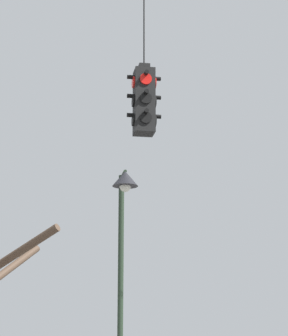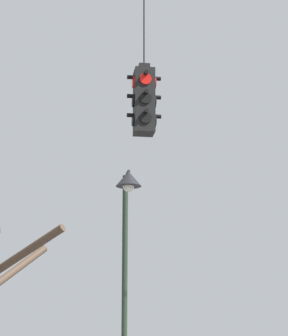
{
  "view_description": "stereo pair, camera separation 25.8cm",
  "coord_description": "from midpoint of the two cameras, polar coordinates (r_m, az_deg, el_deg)",
  "views": [
    {
      "loc": [
        -2.43,
        -10.41,
        1.54
      ],
      "look_at": [
        -0.7,
        -0.11,
        4.25
      ],
      "focal_mm": 70.0,
      "sensor_mm": 36.0,
      "label": 1
    },
    {
      "loc": [
        -2.17,
        -10.45,
        1.54
      ],
      "look_at": [
        -0.7,
        -0.11,
        4.25
      ],
      "focal_mm": 70.0,
      "sensor_mm": 36.0,
      "label": 2
    }
  ],
  "objects": [
    {
      "name": "street_lamp",
      "position": [
        13.74,
        -2.35,
        -4.8
      ],
      "size": [
        0.54,
        0.92,
        4.97
      ],
      "color": "#233323",
      "rests_on": "ground_plane"
    },
    {
      "name": "traffic_light_near_left_pole",
      "position": [
        11.16,
        -0.67,
        5.95
      ],
      "size": [
        0.58,
        0.58,
        3.58
      ],
      "color": "black"
    }
  ]
}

